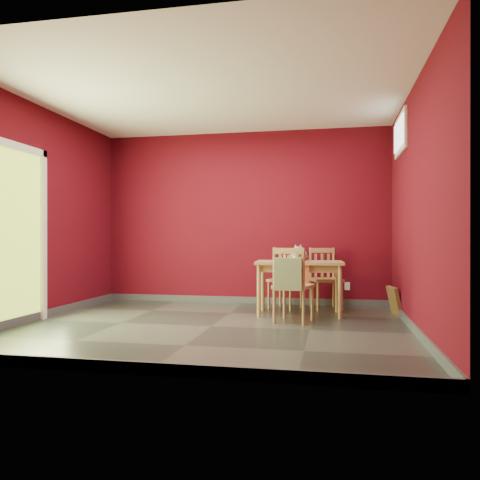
% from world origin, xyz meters
% --- Properties ---
extents(ground, '(4.50, 4.50, 0.00)m').
position_xyz_m(ground, '(0.00, 0.00, 0.00)').
color(ground, '#2D342D').
rests_on(ground, ground).
extents(room_shell, '(4.50, 4.50, 4.50)m').
position_xyz_m(room_shell, '(0.00, 0.00, 0.05)').
color(room_shell, '#4F0812').
rests_on(room_shell, ground).
extents(doorway, '(0.06, 1.01, 2.13)m').
position_xyz_m(doorway, '(-2.23, -0.40, 1.12)').
color(doorway, '#B7D838').
rests_on(doorway, ground).
extents(window, '(0.05, 0.90, 0.50)m').
position_xyz_m(window, '(2.23, 1.00, 2.35)').
color(window, white).
rests_on(window, room_shell).
extents(outlet_plate, '(0.08, 0.02, 0.12)m').
position_xyz_m(outlet_plate, '(1.60, 1.99, 0.30)').
color(outlet_plate, silver).
rests_on(outlet_plate, room_shell).
extents(dining_table, '(1.18, 0.73, 0.72)m').
position_xyz_m(dining_table, '(0.94, 1.04, 0.63)').
color(dining_table, '#A7834E').
rests_on(dining_table, ground).
extents(table_runner, '(0.33, 0.63, 0.31)m').
position_xyz_m(table_runner, '(0.94, 0.94, 0.67)').
color(table_runner, '#B9552F').
rests_on(table_runner, dining_table).
extents(chair_far_left, '(0.53, 0.53, 0.87)m').
position_xyz_m(chair_far_left, '(0.72, 1.58, 0.44)').
color(chair_far_left, '#A7834E').
rests_on(chair_far_left, ground).
extents(chair_far_right, '(0.53, 0.53, 0.88)m').
position_xyz_m(chair_far_right, '(1.27, 1.65, 0.45)').
color(chair_far_right, '#A7834E').
rests_on(chair_far_right, ground).
extents(chair_near, '(0.51, 0.51, 0.91)m').
position_xyz_m(chair_near, '(0.90, 0.43, 0.47)').
color(chair_near, '#A7834E').
rests_on(chair_near, ground).
extents(tote_bag, '(0.32, 0.19, 0.45)m').
position_xyz_m(tote_bag, '(0.87, 0.22, 0.60)').
color(tote_bag, '#8BAC6E').
rests_on(tote_bag, chair_near).
extents(cat, '(0.31, 0.50, 0.23)m').
position_xyz_m(cat, '(0.94, 1.11, 0.83)').
color(cat, slate).
rests_on(cat, table_runner).
extents(picture_frame, '(0.19, 0.39, 0.38)m').
position_xyz_m(picture_frame, '(2.19, 1.25, 0.19)').
color(picture_frame, brown).
rests_on(picture_frame, ground).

